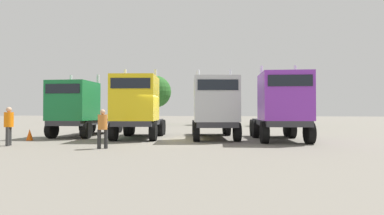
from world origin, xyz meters
name	(u,v)px	position (x,y,z in m)	size (l,w,h in m)	color
ground	(167,140)	(0.00, 0.00, 0.00)	(200.00, 200.00, 0.00)	slate
semi_truck_green	(79,109)	(-6.23, 1.26, 1.80)	(3.02, 6.56, 4.06)	#333338
semi_truck_yellow	(137,106)	(-1.98, 0.49, 1.93)	(3.51, 6.05, 4.23)	#333338
semi_truck_silver	(215,108)	(2.52, 1.13, 1.80)	(3.73, 6.69, 4.11)	#333338
semi_truck_purple	(282,106)	(6.20, 0.67, 1.92)	(3.16, 5.96, 4.21)	#333338
visitor_in_hivis	(9,123)	(-6.61, -3.90, 1.06)	(0.53, 0.53, 1.82)	#353535
visitor_with_camera	(103,126)	(-1.74, -4.04, 0.98)	(0.54, 0.54, 1.70)	#282828
traffic_cone_near	(30,135)	(-7.56, -1.45, 0.32)	(0.36, 0.36, 0.64)	#F2590C
oak_far_left	(155,92)	(-7.22, 19.47, 4.16)	(4.07, 4.07, 6.21)	#4C3823
oak_far_centre	(219,96)	(0.77, 20.70, 3.61)	(3.90, 3.90, 5.57)	#4C3823
oak_far_right	(282,92)	(8.23, 19.46, 3.95)	(3.99, 3.99, 5.96)	#4C3823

